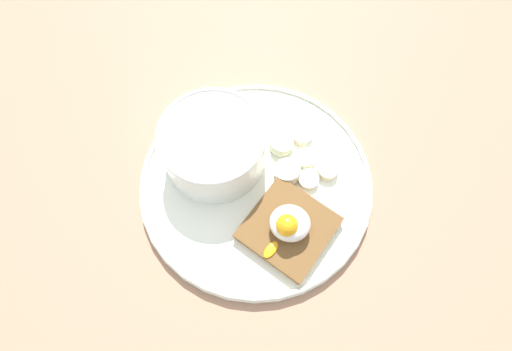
# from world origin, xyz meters

# --- Properties ---
(ground_plane) EXTENTS (1.20, 1.20, 0.02)m
(ground_plane) POSITION_xyz_m (0.00, 0.00, 0.01)
(ground_plane) COLOR #A0755C
(ground_plane) RESTS_ON ground
(plate) EXTENTS (0.31, 0.31, 0.02)m
(plate) POSITION_xyz_m (0.00, 0.00, 0.03)
(plate) COLOR white
(plate) RESTS_ON ground_plane
(oatmeal_bowl) EXTENTS (0.13, 0.13, 0.07)m
(oatmeal_bowl) POSITION_xyz_m (0.06, -0.02, 0.06)
(oatmeal_bowl) COLOR white
(oatmeal_bowl) RESTS_ON plate
(toast_slice) EXTENTS (0.13, 0.13, 0.01)m
(toast_slice) POSITION_xyz_m (-0.05, 0.06, 0.04)
(toast_slice) COLOR brown
(toast_slice) RESTS_ON plate
(poached_egg) EXTENTS (0.05, 0.07, 0.04)m
(poached_egg) POSITION_xyz_m (-0.05, 0.06, 0.06)
(poached_egg) COLOR white
(poached_egg) RESTS_ON toast_slice
(banana_slice_front) EXTENTS (0.04, 0.04, 0.01)m
(banana_slice_front) POSITION_xyz_m (-0.06, -0.04, 0.03)
(banana_slice_front) COLOR #ECECB9
(banana_slice_front) RESTS_ON plate
(banana_slice_left) EXTENTS (0.05, 0.05, 0.02)m
(banana_slice_left) POSITION_xyz_m (-0.04, -0.02, 0.04)
(banana_slice_left) COLOR #F1E6C4
(banana_slice_left) RESTS_ON plate
(banana_slice_back) EXTENTS (0.04, 0.04, 0.01)m
(banana_slice_back) POSITION_xyz_m (-0.05, -0.08, 0.04)
(banana_slice_back) COLOR #F8E3C1
(banana_slice_back) RESTS_ON plate
(banana_slice_right) EXTENTS (0.03, 0.03, 0.01)m
(banana_slice_right) POSITION_xyz_m (-0.07, -0.02, 0.04)
(banana_slice_right) COLOR beige
(banana_slice_right) RESTS_ON plate
(banana_slice_inner) EXTENTS (0.04, 0.04, 0.01)m
(banana_slice_inner) POSITION_xyz_m (-0.09, -0.03, 0.04)
(banana_slice_inner) COLOR beige
(banana_slice_inner) RESTS_ON plate
(banana_slice_outer) EXTENTS (0.04, 0.04, 0.02)m
(banana_slice_outer) POSITION_xyz_m (-0.02, -0.06, 0.04)
(banana_slice_outer) COLOR #EAEABE
(banana_slice_outer) RESTS_ON plate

